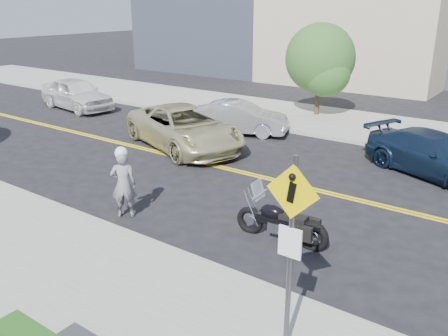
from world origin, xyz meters
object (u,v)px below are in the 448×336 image
at_px(motorcycle, 282,214).
at_px(parked_car_silver, 239,118).
at_px(parked_car_white, 76,94).
at_px(motorcyclist, 123,182).
at_px(pedestrian_sign, 291,238).
at_px(parked_car_blue, 435,155).
at_px(suv, 184,128).

xyz_separation_m(motorcycle, parked_car_silver, (-5.86, 6.96, -0.00)).
distance_m(parked_car_white, parked_car_silver, 9.03).
bearing_deg(motorcycle, motorcyclist, -167.21).
height_order(pedestrian_sign, motorcycle, pedestrian_sign).
relative_size(motorcyclist, parked_car_blue, 0.40).
height_order(suv, parked_car_white, parked_car_white).
bearing_deg(parked_car_silver, motorcycle, -159.88).
relative_size(motorcyclist, motorcycle, 0.85).
distance_m(pedestrian_sign, motorcycle, 3.85).
relative_size(suv, parked_car_blue, 1.20).
distance_m(motorcyclist, parked_car_white, 13.24).
distance_m(suv, parked_car_silver, 2.82).
relative_size(motorcycle, suv, 0.39).
xyz_separation_m(parked_car_white, parked_car_blue, (16.52, 0.34, -0.11)).
height_order(motorcycle, parked_car_white, parked_car_white).
bearing_deg(parked_car_silver, motorcyclist, 174.70).
bearing_deg(suv, pedestrian_sign, -111.21).
distance_m(motorcyclist, parked_car_silver, 8.37).
distance_m(parked_car_white, parked_car_blue, 16.53).
bearing_deg(motorcyclist, pedestrian_sign, 119.19).
xyz_separation_m(pedestrian_sign, motorcycle, (-1.83, 3.12, -1.32)).
bearing_deg(motorcyclist, parked_car_silver, -116.50).
bearing_deg(parked_car_blue, motorcyclist, 166.93).
relative_size(suv, parked_car_silver, 1.38).
xyz_separation_m(parked_car_silver, parked_car_blue, (7.54, -0.55, 0.00)).
height_order(motorcyclist, parked_car_white, motorcyclist).
relative_size(pedestrian_sign, parked_car_blue, 0.67).
xyz_separation_m(suv, parked_car_blue, (8.03, 2.23, -0.10)).
bearing_deg(parked_car_white, suv, -95.04).
relative_size(motorcyclist, suv, 0.33).
bearing_deg(parked_car_white, parked_car_blue, -81.31).
bearing_deg(parked_car_silver, suv, 150.04).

